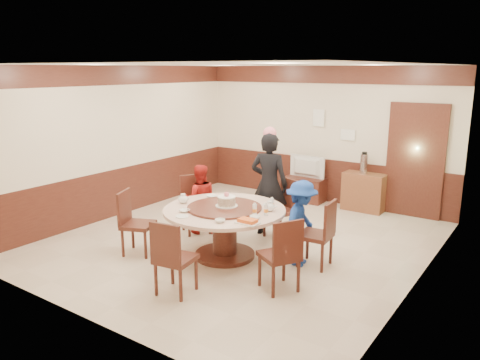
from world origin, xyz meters
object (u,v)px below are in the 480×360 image
Objects in this scene: tv_stand at (305,189)px; television at (305,167)px; person_standing at (269,184)px; thermos at (364,164)px; shrimp_platter at (248,221)px; side_cabinet at (364,192)px; person_red at (200,199)px; birthday_cake at (227,201)px; banquet_table at (225,223)px; person_blue at (301,223)px.

tv_stand is 0.48m from television.
person_standing reaches higher than tv_stand.
person_standing is 2.17× the size of television.
thermos is at bearing -121.24° from person_standing.
side_cabinet is (0.21, 3.82, -0.40)m from shrimp_platter.
person_standing reaches higher than shrimp_platter.
person_red reaches higher than birthday_cake.
shrimp_platter is (0.65, -0.41, -0.08)m from birthday_cake.
person_blue reaches higher than banquet_table.
television is at bearing 96.96° from banquet_table.
side_cabinet is at bearing 86.91° from shrimp_platter.
person_standing reaches higher than birthday_cake.
banquet_table is 1.26m from person_standing.
birthday_cake is 3.51m from thermos.
side_cabinet is at bearing -122.02° from person_standing.
person_blue reaches higher than shrimp_platter.
person_red is 2.05m from person_blue.
television is at bearing -178.66° from side_cabinet.
person_blue is 3.09m from thermos.
person_red is 3.60× the size of birthday_cake.
birthday_cake is 0.77m from shrimp_platter.
thermos reaches higher than side_cabinet.
television is at bearing -90.15° from person_standing.
person_red is at bearing 74.61° from person_blue.
birthday_cake is (-0.02, -1.17, -0.01)m from person_standing.
banquet_table is at bearing 101.22° from person_blue.
television reaches higher than tv_stand.
banquet_table is 1.03× the size of person_standing.
thermos is (-0.03, 0.00, 0.56)m from side_cabinet.
person_standing is at bearing 168.56° from person_red.
birthday_cake is (-1.05, -0.35, 0.24)m from person_blue.
tv_stand is at bearing -178.62° from thermos.
person_red is at bearing -123.10° from side_cabinet.
banquet_table is 5.45× the size of birthday_cake.
banquet_table is at bearing 77.28° from person_standing.
person_standing is 1.35m from person_blue.
thermos reaches higher than television.
birthday_cake is (0.01, 0.04, 0.32)m from banquet_table.
birthday_cake reaches higher than shrimp_platter.
shrimp_platter is 0.79× the size of thermos.
person_standing reaches higher than thermos.
tv_stand is at bearing 97.18° from birthday_cake.
birthday_cake reaches higher than side_cabinet.
person_standing is at bearing 42.46° from person_blue.
television is at bearing 180.00° from tv_stand.
person_red is 1.39× the size of tv_stand.
side_cabinet is (1.28, 0.03, 0.12)m from tv_stand.
shrimp_platter is at bearing -74.19° from tv_stand.
banquet_table is 3.57m from thermos.
side_cabinet is at bearing -176.02° from television.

